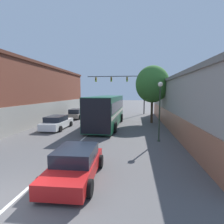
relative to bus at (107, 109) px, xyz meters
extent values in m
plane|color=#565454|center=(-1.02, -14.00, -1.85)|extent=(160.00, 160.00, 0.00)
cube|color=silver|center=(-1.02, 0.87, -1.85)|extent=(0.14, 41.75, 0.01)
cube|color=brown|center=(-11.20, 2.92, 1.70)|extent=(7.38, 23.10, 7.09)
cube|color=#9E998E|center=(-7.57, 2.92, -0.61)|extent=(0.24, 22.64, 2.48)
cube|color=#542A1E|center=(-11.20, 2.92, 5.09)|extent=(7.67, 23.33, 0.30)
cube|color=#9E998E|center=(9.66, -0.34, 0.76)|extent=(6.36, 25.53, 5.22)
cube|color=#A86647|center=(6.53, -0.34, -0.94)|extent=(0.24, 25.02, 1.83)
cube|color=slate|center=(9.66, -0.34, 3.22)|extent=(6.61, 25.78, 0.30)
cube|color=#145133|center=(0.00, 0.02, -0.09)|extent=(2.80, 10.30, 3.07)
cube|color=black|center=(0.00, 0.02, 0.46)|extent=(2.85, 10.10, 0.98)
cube|color=beige|center=(0.00, 0.02, -0.34)|extent=(2.84, 10.20, 0.31)
cube|color=black|center=(-0.10, -5.09, -0.09)|extent=(2.54, 0.11, 2.94)
cylinder|color=black|center=(-1.26, 3.22, -1.35)|extent=(0.32, 1.01, 1.00)
cylinder|color=black|center=(1.39, 3.17, -1.35)|extent=(0.32, 1.01, 1.00)
cylinder|color=black|center=(-1.39, -3.13, -1.35)|extent=(0.32, 1.01, 1.00)
cylinder|color=black|center=(1.26, -3.18, -1.35)|extent=(0.32, 1.01, 1.00)
cube|color=red|center=(0.54, -11.93, -1.40)|extent=(1.91, 4.00, 0.56)
cube|color=black|center=(0.53, -11.70, -0.84)|extent=(1.70, 2.11, 0.56)
cylinder|color=black|center=(-0.42, -10.74, -1.54)|extent=(0.24, 0.64, 0.63)
cylinder|color=black|center=(1.41, -10.68, -1.54)|extent=(0.24, 0.64, 0.63)
cylinder|color=black|center=(-0.34, -13.18, -1.54)|extent=(0.24, 0.64, 0.63)
cylinder|color=black|center=(1.50, -13.12, -1.54)|extent=(0.24, 0.64, 0.63)
cube|color=slate|center=(-5.36, 5.32, -1.39)|extent=(1.84, 4.13, 0.57)
cube|color=black|center=(-5.35, 5.12, -0.80)|extent=(1.61, 2.18, 0.61)
cylinder|color=black|center=(-6.27, 6.53, -1.52)|extent=(0.25, 0.66, 0.65)
cylinder|color=black|center=(-4.58, 6.62, -1.52)|extent=(0.25, 0.66, 0.65)
cylinder|color=black|center=(-6.14, 4.02, -1.52)|extent=(0.25, 0.66, 0.65)
cylinder|color=black|center=(-4.45, 4.11, -1.52)|extent=(0.25, 0.66, 0.65)
cube|color=silver|center=(-4.82, -2.03, -1.36)|extent=(1.79, 4.43, 0.67)
cube|color=black|center=(-4.82, -2.26, -0.77)|extent=(1.64, 2.30, 0.51)
cylinder|color=black|center=(-5.74, -0.66, -1.57)|extent=(0.22, 0.56, 0.56)
cylinder|color=black|center=(-3.89, -0.66, -1.57)|extent=(0.22, 0.56, 0.56)
cylinder|color=black|center=(-5.74, -3.41, -1.57)|extent=(0.22, 0.56, 0.56)
cylinder|color=black|center=(-3.89, -3.41, -1.57)|extent=(0.22, 0.56, 0.56)
cylinder|color=black|center=(4.65, 11.75, 1.54)|extent=(0.18, 0.18, 6.79)
cylinder|color=black|center=(-0.33, 11.75, 4.64)|extent=(9.96, 0.12, 0.12)
cube|color=#9E8419|center=(1.67, 11.75, 4.12)|extent=(0.28, 0.24, 0.80)
sphere|color=black|center=(1.67, 11.60, 4.36)|extent=(0.18, 0.18, 0.18)
sphere|color=black|center=(1.67, 11.60, 4.12)|extent=(0.18, 0.18, 0.18)
sphere|color=green|center=(1.67, 11.60, 3.87)|extent=(0.18, 0.18, 0.18)
cube|color=#9E8419|center=(-1.07, 11.75, 4.12)|extent=(0.28, 0.24, 0.80)
sphere|color=black|center=(-1.07, 11.60, 4.36)|extent=(0.18, 0.18, 0.18)
sphere|color=black|center=(-1.07, 11.60, 4.12)|extent=(0.18, 0.18, 0.18)
sphere|color=green|center=(-1.07, 11.60, 3.87)|extent=(0.18, 0.18, 0.18)
cube|color=#9E8419|center=(-3.81, 11.75, 4.12)|extent=(0.28, 0.24, 0.80)
sphere|color=black|center=(-3.81, 11.60, 4.36)|extent=(0.18, 0.18, 0.18)
sphere|color=black|center=(-3.81, 11.60, 4.12)|extent=(0.18, 0.18, 0.18)
sphere|color=green|center=(-3.81, 11.60, 3.87)|extent=(0.18, 0.18, 0.18)
cone|color=#233323|center=(4.91, -5.49, -1.75)|extent=(0.26, 0.26, 0.20)
cylinder|color=#233323|center=(4.91, -5.49, 0.24)|extent=(0.10, 0.10, 4.17)
sphere|color=#EFE5CC|center=(4.91, -5.49, 2.45)|extent=(0.36, 0.36, 0.36)
cylinder|color=#3D2D1E|center=(5.11, 2.68, -0.36)|extent=(0.28, 0.28, 2.99)
ellipsoid|color=#38702D|center=(5.11, 2.68, 2.84)|extent=(3.99, 3.59, 4.39)
camera|label=1|loc=(3.06, -18.83, 1.85)|focal=28.00mm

